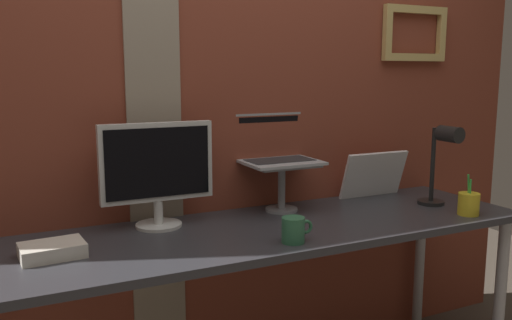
{
  "coord_description": "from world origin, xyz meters",
  "views": [
    {
      "loc": [
        -0.81,
        -1.76,
        1.35
      ],
      "look_at": [
        0.11,
        0.14,
        1.0
      ],
      "focal_mm": 37.61,
      "sensor_mm": 36.0,
      "label": 1
    }
  ],
  "objects_px": {
    "laptop": "(275,150)",
    "pen_cup": "(469,204)",
    "whiteboard_panel": "(374,175)",
    "monitor": "(157,167)",
    "desk_lamp": "(442,157)",
    "coffee_mug": "(294,230)"
  },
  "relations": [
    {
      "from": "whiteboard_panel",
      "to": "pen_cup",
      "type": "distance_m",
      "value": 0.47
    },
    {
      "from": "whiteboard_panel",
      "to": "coffee_mug",
      "type": "xyz_separation_m",
      "value": [
        -0.69,
        -0.44,
        -0.06
      ]
    },
    {
      "from": "laptop",
      "to": "coffee_mug",
      "type": "height_order",
      "value": "laptop"
    },
    {
      "from": "whiteboard_panel",
      "to": "desk_lamp",
      "type": "xyz_separation_m",
      "value": [
        0.15,
        -0.28,
        0.12
      ]
    },
    {
      "from": "laptop",
      "to": "monitor",
      "type": "bearing_deg",
      "value": -173.44
    },
    {
      "from": "whiteboard_panel",
      "to": "pen_cup",
      "type": "height_order",
      "value": "whiteboard_panel"
    },
    {
      "from": "desk_lamp",
      "to": "whiteboard_panel",
      "type": "bearing_deg",
      "value": 118.25
    },
    {
      "from": "desk_lamp",
      "to": "laptop",
      "type": "bearing_deg",
      "value": 155.51
    },
    {
      "from": "pen_cup",
      "to": "whiteboard_panel",
      "type": "bearing_deg",
      "value": 109.64
    },
    {
      "from": "desk_lamp",
      "to": "pen_cup",
      "type": "xyz_separation_m",
      "value": [
        0.01,
        -0.16,
        -0.18
      ]
    },
    {
      "from": "desk_lamp",
      "to": "coffee_mug",
      "type": "relative_size",
      "value": 3.04
    },
    {
      "from": "monitor",
      "to": "pen_cup",
      "type": "distance_m",
      "value": 1.3
    },
    {
      "from": "laptop",
      "to": "pen_cup",
      "type": "distance_m",
      "value": 0.85
    },
    {
      "from": "laptop",
      "to": "coffee_mug",
      "type": "distance_m",
      "value": 0.54
    },
    {
      "from": "laptop",
      "to": "desk_lamp",
      "type": "bearing_deg",
      "value": -24.49
    },
    {
      "from": "whiteboard_panel",
      "to": "monitor",
      "type": "bearing_deg",
      "value": -178.07
    },
    {
      "from": "desk_lamp",
      "to": "pen_cup",
      "type": "bearing_deg",
      "value": -87.85
    },
    {
      "from": "pen_cup",
      "to": "coffee_mug",
      "type": "xyz_separation_m",
      "value": [
        -0.85,
        -0.0,
        -0.0
      ]
    },
    {
      "from": "whiteboard_panel",
      "to": "desk_lamp",
      "type": "bearing_deg",
      "value": -61.75
    },
    {
      "from": "laptop",
      "to": "whiteboard_panel",
      "type": "height_order",
      "value": "laptop"
    },
    {
      "from": "coffee_mug",
      "to": "pen_cup",
      "type": "bearing_deg",
      "value": 0.0
    },
    {
      "from": "desk_lamp",
      "to": "coffee_mug",
      "type": "xyz_separation_m",
      "value": [
        -0.84,
        -0.16,
        -0.18
      ]
    }
  ]
}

